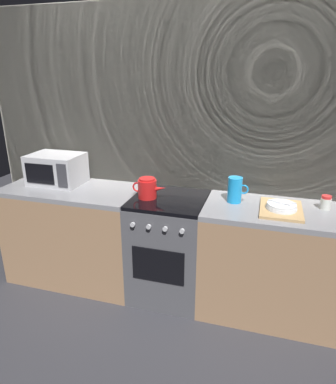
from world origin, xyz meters
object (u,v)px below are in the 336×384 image
(microwave, at_px, (57,169))
(pitcher, at_px, (235,190))
(stove_unit, at_px, (169,247))
(spice_jar, at_px, (326,203))
(kettle, at_px, (147,188))
(dish_pile, at_px, (281,208))

(microwave, relative_size, pitcher, 2.30)
(stove_unit, xyz_separation_m, microwave, (-1.08, 0.08, 0.59))
(stove_unit, distance_m, spice_jar, 1.28)
(stove_unit, bearing_deg, kettle, -165.58)
(pitcher, relative_size, spice_jar, 1.90)
(stove_unit, distance_m, dish_pile, 0.98)
(pitcher, bearing_deg, stove_unit, -172.99)
(dish_pile, xyz_separation_m, spice_jar, (0.31, 0.13, 0.03))
(stove_unit, distance_m, pitcher, 0.76)
(spice_jar, bearing_deg, stove_unit, -174.72)
(pitcher, bearing_deg, microwave, 179.48)
(kettle, bearing_deg, microwave, 172.44)
(stove_unit, distance_m, kettle, 0.56)
(microwave, bearing_deg, kettle, -7.56)
(microwave, relative_size, spice_jar, 4.38)
(stove_unit, bearing_deg, pitcher, 7.01)
(pitcher, distance_m, spice_jar, 0.67)
(microwave, distance_m, dish_pile, 1.95)
(stove_unit, height_order, spice_jar, spice_jar)
(stove_unit, bearing_deg, microwave, 175.89)
(dish_pile, distance_m, spice_jar, 0.34)
(kettle, height_order, dish_pile, kettle)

